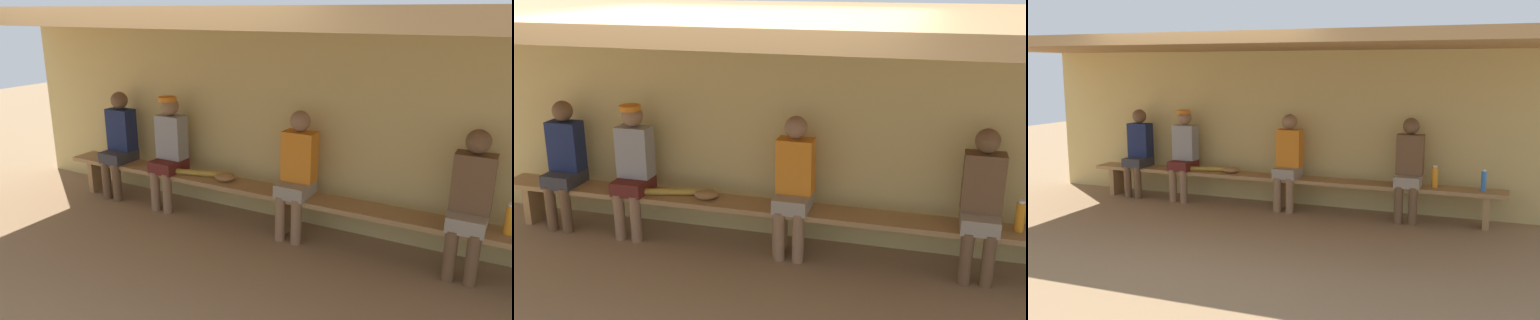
% 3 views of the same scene
% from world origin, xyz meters
% --- Properties ---
extents(ground_plane, '(24.00, 24.00, 0.00)m').
position_xyz_m(ground_plane, '(0.00, 0.00, 0.00)').
color(ground_plane, '#8C6D4C').
extents(back_wall, '(8.00, 0.20, 2.20)m').
position_xyz_m(back_wall, '(0.00, 2.00, 1.10)').
color(back_wall, tan).
rests_on(back_wall, ground).
extents(dugout_roof, '(8.00, 2.80, 0.12)m').
position_xyz_m(dugout_roof, '(0.00, 0.70, 2.26)').
color(dugout_roof, '#9E7547').
rests_on(dugout_roof, back_wall).
extents(bench, '(6.00, 0.36, 0.46)m').
position_xyz_m(bench, '(0.00, 1.55, 0.39)').
color(bench, '#9E7547').
rests_on(bench, ground).
extents(player_leftmost, '(0.34, 0.42, 1.34)m').
position_xyz_m(player_leftmost, '(1.79, 1.55, 0.73)').
color(player_leftmost, gray).
rests_on(player_leftmost, ground).
extents(player_in_red, '(0.34, 0.42, 1.34)m').
position_xyz_m(player_in_red, '(0.13, 1.55, 0.73)').
color(player_in_red, gray).
rests_on(player_in_red, ground).
extents(player_shirtless_tan, '(0.34, 0.42, 1.34)m').
position_xyz_m(player_shirtless_tan, '(-1.53, 1.55, 0.75)').
color(player_shirtless_tan, '#591E19').
rests_on(player_shirtless_tan, ground).
extents(player_with_sunglasses, '(0.34, 0.42, 1.34)m').
position_xyz_m(player_with_sunglasses, '(-2.33, 1.55, 0.73)').
color(player_with_sunglasses, '#333338').
rests_on(player_with_sunglasses, ground).
extents(water_bottle_orange, '(0.06, 0.06, 0.27)m').
position_xyz_m(water_bottle_orange, '(2.70, 1.56, 0.59)').
color(water_bottle_orange, blue).
rests_on(water_bottle_orange, bench).
extents(water_bottle_blue, '(0.08, 0.08, 0.28)m').
position_xyz_m(water_bottle_blue, '(2.11, 1.58, 0.59)').
color(water_bottle_blue, orange).
rests_on(water_bottle_blue, bench).
extents(baseball_glove_dark_brown, '(0.28, 0.23, 0.09)m').
position_xyz_m(baseball_glove_dark_brown, '(-0.75, 1.55, 0.51)').
color(baseball_glove_dark_brown, olive).
rests_on(baseball_glove_dark_brown, bench).
extents(baseball_bat, '(0.86, 0.27, 0.07)m').
position_xyz_m(baseball_bat, '(-1.12, 1.55, 0.49)').
color(baseball_bat, '#B28C33').
rests_on(baseball_bat, bench).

